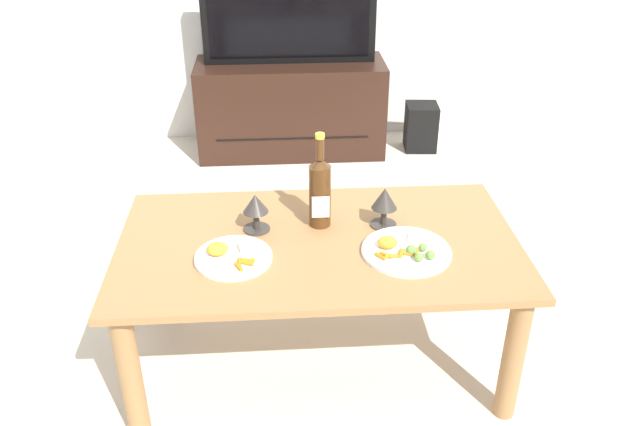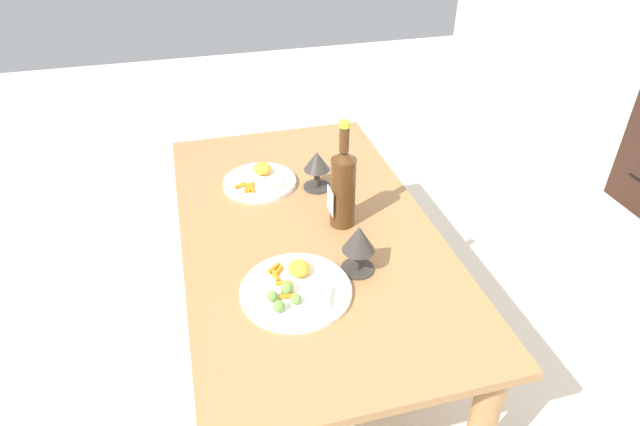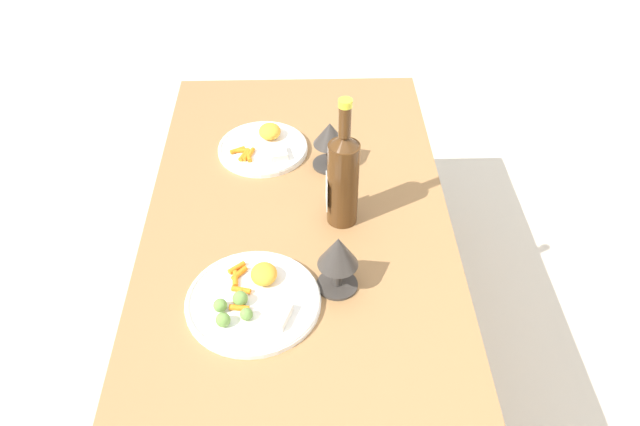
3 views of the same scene
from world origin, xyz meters
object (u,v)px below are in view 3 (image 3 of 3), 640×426
at_px(wine_bottle, 343,176).
at_px(dinner_plate_right, 253,300).
at_px(goblet_left, 330,137).
at_px(dinner_plate_left, 264,147).
at_px(dining_table, 299,241).
at_px(goblet_right, 338,255).

relative_size(wine_bottle, dinner_plate_right, 1.17).
distance_m(wine_bottle, goblet_left, 0.22).
distance_m(dinner_plate_left, dinner_plate_right, 0.55).
height_order(dining_table, goblet_left, goblet_left).
bearing_deg(dining_table, goblet_right, 20.40).
xyz_separation_m(goblet_left, dinner_plate_right, (0.48, -0.18, -0.08)).
distance_m(dining_table, dinner_plate_left, 0.31).
bearing_deg(dinner_plate_left, dinner_plate_right, -0.19).
height_order(goblet_left, dinner_plate_right, goblet_left).
distance_m(goblet_left, dinner_plate_right, 0.52).
bearing_deg(wine_bottle, dinner_plate_left, -145.41).
distance_m(goblet_left, goblet_right, 0.43).
relative_size(dining_table, goblet_left, 9.87).
xyz_separation_m(dinner_plate_left, dinner_plate_right, (0.55, -0.00, -0.00)).
bearing_deg(goblet_left, wine_bottle, 5.70).
distance_m(dining_table, dinner_plate_right, 0.30).
bearing_deg(dinner_plate_left, dining_table, 18.54).
relative_size(goblet_left, goblet_right, 0.94).
xyz_separation_m(wine_bottle, dinner_plate_right, (0.26, -0.20, -0.12)).
bearing_deg(goblet_left, goblet_right, 0.00).
relative_size(goblet_right, dinner_plate_left, 0.58).
relative_size(dining_table, dinner_plate_left, 5.37).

